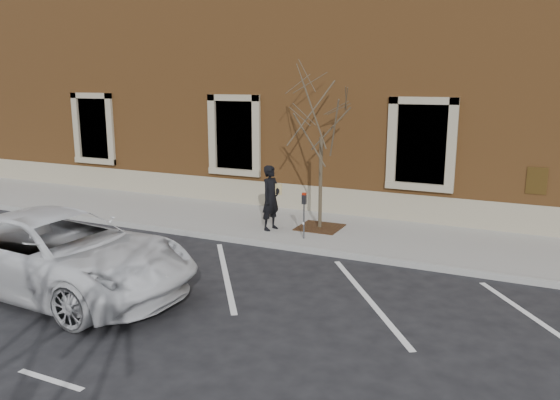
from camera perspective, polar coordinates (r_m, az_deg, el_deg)
The scene contains 10 objects.
ground at distance 13.93m, azimuth -1.06°, elevation -4.90°, with size 120.00×120.00×0.00m, color #28282B.
sidewalk_near at distance 15.44m, azimuth 1.82°, elevation -2.89°, with size 40.00×3.50×0.15m, color gray.
curb_near at distance 13.87m, azimuth -1.15°, elevation -4.66°, with size 40.00×0.12×0.15m, color #9E9E99.
parking_stripes at distance 12.10m, azimuth -5.72°, elevation -7.66°, with size 28.00×4.40×0.01m, color silver, non-canonical shape.
building_civic at distance 20.53m, azimuth 8.72°, elevation 11.84°, with size 40.00×8.62×8.00m.
man at distance 14.75m, azimuth -0.95°, elevation 0.23°, with size 0.64×0.42×1.77m, color black.
parking_meter at distance 13.92m, azimuth 2.53°, elevation -0.73°, with size 0.11×0.08×1.20m.
tree_grate at distance 15.15m, azimuth 4.18°, elevation -2.86°, with size 1.16×1.16×0.03m, color #452E16.
sapling at distance 14.65m, azimuth 4.37°, elevation 9.23°, with size 2.74×2.74×4.57m.
white_truck at distance 11.71m, azimuth -22.06°, elevation -5.13°, with size 2.65×5.74×1.59m, color white.
Camera 1 is at (5.91, -11.92, 4.14)m, focal length 35.00 mm.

